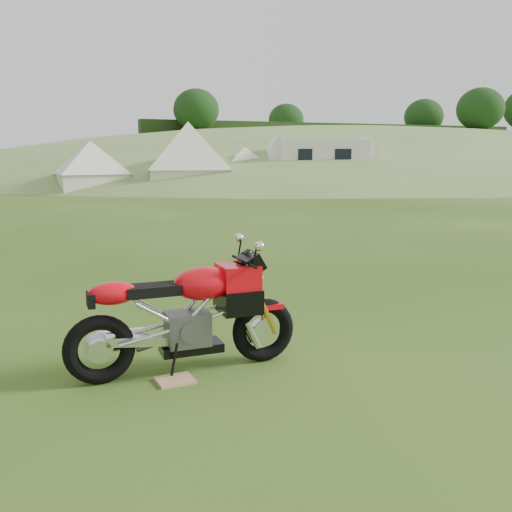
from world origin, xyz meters
name	(u,v)px	position (x,y,z in m)	size (l,w,h in m)	color
ground	(250,326)	(0.00, 0.00, 0.00)	(120.00, 120.00, 0.00)	#26460F
hillside	(343,173)	(24.00, 40.00, 0.00)	(80.00, 64.00, 8.00)	olive
hedgerow	(343,173)	(24.00, 40.00, 0.00)	(36.00, 1.20, 8.60)	black
sport_motorcycle	(185,307)	(-0.91, -0.96, 0.53)	(1.77, 0.44, 1.06)	red
plywood_board	(175,380)	(-1.04, -1.13, 0.01)	(0.27, 0.22, 0.02)	tan
tent_left	(91,165)	(0.50, 21.01, 1.20)	(2.76, 2.76, 2.40)	silver
tent_mid	(189,159)	(4.66, 20.11, 1.45)	(3.36, 3.36, 2.91)	silver
tent_right	(245,166)	(7.39, 20.21, 1.11)	(2.57, 2.57, 2.23)	silver
caravan	(321,164)	(10.83, 19.13, 1.20)	(5.13, 2.29, 2.40)	silver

